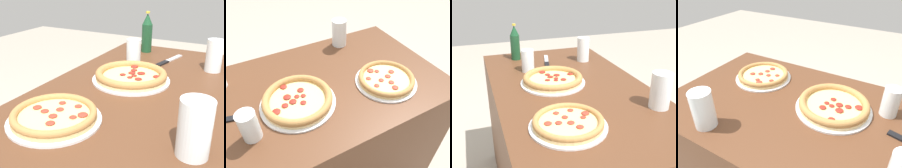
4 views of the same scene
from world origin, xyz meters
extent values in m
cylinder|color=silver|center=(-0.07, -0.07, 0.78)|extent=(0.32, 0.32, 0.01)
cylinder|color=#E5C689|center=(-0.07, -0.07, 0.79)|extent=(0.29, 0.29, 0.01)
cylinder|color=#EACC7F|center=(-0.07, -0.07, 0.80)|extent=(0.25, 0.25, 0.00)
torus|color=#AD7A42|center=(-0.07, -0.07, 0.81)|extent=(0.29, 0.29, 0.03)
ellipsoid|color=maroon|center=(-0.10, -0.03, 0.81)|extent=(0.03, 0.03, 0.01)
ellipsoid|color=maroon|center=(-0.04, -0.02, 0.81)|extent=(0.03, 0.03, 0.01)
ellipsoid|color=maroon|center=(-0.13, -0.08, 0.81)|extent=(0.03, 0.03, 0.01)
ellipsoid|color=maroon|center=(-0.09, -0.07, 0.81)|extent=(0.03, 0.03, 0.01)
ellipsoid|color=maroon|center=(-0.06, -0.10, 0.81)|extent=(0.03, 0.03, 0.01)
ellipsoid|color=maroon|center=(-0.07, -0.05, 0.80)|extent=(0.02, 0.02, 0.01)
ellipsoid|color=maroon|center=(-0.10, 0.03, 0.81)|extent=(0.03, 0.03, 0.01)
ellipsoid|color=maroon|center=(-0.17, -0.09, 0.81)|extent=(0.03, 0.03, 0.01)
ellipsoid|color=maroon|center=(-0.04, -0.06, 0.80)|extent=(0.02, 0.02, 0.00)
cylinder|color=silver|center=(0.34, -0.13, 0.78)|extent=(0.29, 0.29, 0.01)
cylinder|color=#DBB775|center=(0.34, -0.13, 0.79)|extent=(0.26, 0.26, 0.01)
cylinder|color=#EACC7F|center=(0.34, -0.13, 0.80)|extent=(0.23, 0.23, 0.00)
torus|color=#AD7A42|center=(0.34, -0.13, 0.81)|extent=(0.26, 0.26, 0.02)
ellipsoid|color=#A83323|center=(0.35, -0.13, 0.81)|extent=(0.03, 0.03, 0.01)
ellipsoid|color=#A83323|center=(0.39, -0.11, 0.81)|extent=(0.03, 0.03, 0.01)
ellipsoid|color=#A83323|center=(0.27, -0.16, 0.80)|extent=(0.02, 0.02, 0.01)
ellipsoid|color=#A83323|center=(0.33, -0.07, 0.80)|extent=(0.02, 0.02, 0.00)
ellipsoid|color=#A83323|center=(0.34, -0.17, 0.81)|extent=(0.03, 0.03, 0.01)
ellipsoid|color=#A83323|center=(0.31, -0.05, 0.81)|extent=(0.03, 0.03, 0.01)
ellipsoid|color=#A83323|center=(0.33, -0.20, 0.81)|extent=(0.03, 0.03, 0.01)
ellipsoid|color=#A83323|center=(0.27, -0.10, 0.80)|extent=(0.02, 0.02, 0.01)
ellipsoid|color=#A83323|center=(0.31, -0.13, 0.80)|extent=(0.02, 0.02, 0.01)
cylinder|color=white|center=(-0.27, -0.14, 0.84)|extent=(0.07, 0.07, 0.12)
cylinder|color=beige|center=(-0.27, -0.14, 0.82)|extent=(0.06, 0.06, 0.08)
cylinder|color=white|center=(-0.35, 0.21, 0.85)|extent=(0.07, 0.07, 0.14)
cylinder|color=#935123|center=(-0.35, 0.21, 0.83)|extent=(0.06, 0.06, 0.09)
cylinder|color=white|center=(0.31, 0.27, 0.85)|extent=(0.08, 0.08, 0.15)
cylinder|color=maroon|center=(0.31, 0.27, 0.84)|extent=(0.07, 0.07, 0.12)
cylinder|color=#194728|center=(-0.51, -0.17, 0.85)|extent=(0.06, 0.06, 0.15)
cone|color=#194728|center=(-0.51, -0.17, 0.96)|extent=(0.05, 0.05, 0.06)
cylinder|color=gold|center=(-0.51, -0.17, 0.99)|extent=(0.02, 0.02, 0.01)
cube|color=black|center=(-0.34, -0.02, 0.78)|extent=(0.09, 0.05, 0.01)
cube|color=silver|center=(-0.45, 0.01, 0.78)|extent=(0.14, 0.05, 0.01)
camera|label=1|loc=(0.92, 0.37, 1.21)|focal=45.00mm
camera|label=2|loc=(-0.23, -0.71, 1.45)|focal=35.00mm
camera|label=3|loc=(1.16, -0.43, 1.32)|focal=45.00mm
camera|label=4|loc=(-0.28, 0.66, 1.34)|focal=35.00mm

